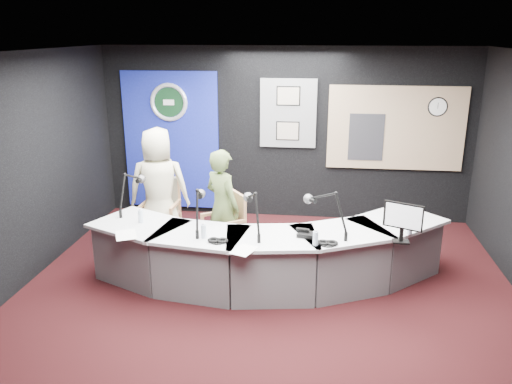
# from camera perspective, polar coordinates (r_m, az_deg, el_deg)

# --- Properties ---
(ground) EXTENTS (6.00, 6.00, 0.00)m
(ground) POSITION_cam_1_polar(r_m,az_deg,el_deg) (6.08, 0.96, -12.30)
(ground) COLOR black
(ground) RESTS_ON ground
(ceiling) EXTENTS (6.00, 6.00, 0.02)m
(ceiling) POSITION_cam_1_polar(r_m,az_deg,el_deg) (5.28, 1.12, 15.08)
(ceiling) COLOR silver
(ceiling) RESTS_ON ground
(wall_back) EXTENTS (6.00, 0.02, 2.80)m
(wall_back) POSITION_cam_1_polar(r_m,az_deg,el_deg) (8.42, 3.22, 6.40)
(wall_back) COLOR black
(wall_back) RESTS_ON ground
(wall_front) EXTENTS (6.00, 0.02, 2.80)m
(wall_front) POSITION_cam_1_polar(r_m,az_deg,el_deg) (2.83, -5.75, -17.72)
(wall_front) COLOR black
(wall_front) RESTS_ON ground
(wall_left) EXTENTS (0.02, 6.00, 2.80)m
(wall_left) POSITION_cam_1_polar(r_m,az_deg,el_deg) (6.54, -26.11, 1.32)
(wall_left) COLOR black
(wall_left) RESTS_ON ground
(broadcast_desk) EXTENTS (4.50, 1.90, 0.75)m
(broadcast_desk) POSITION_cam_1_polar(r_m,az_deg,el_deg) (6.40, 1.06, -6.92)
(broadcast_desk) COLOR #BABDBF
(broadcast_desk) RESTS_ON ground
(backdrop_panel) EXTENTS (1.60, 0.05, 2.30)m
(backdrop_panel) POSITION_cam_1_polar(r_m,az_deg,el_deg) (8.76, -9.38, 5.62)
(backdrop_panel) COLOR navy
(backdrop_panel) RESTS_ON wall_back
(agency_seal) EXTENTS (0.63, 0.07, 0.63)m
(agency_seal) POSITION_cam_1_polar(r_m,az_deg,el_deg) (8.61, -9.67, 9.79)
(agency_seal) COLOR silver
(agency_seal) RESTS_ON backdrop_panel
(seal_center) EXTENTS (0.48, 0.01, 0.48)m
(seal_center) POSITION_cam_1_polar(r_m,az_deg,el_deg) (8.61, -9.66, 9.80)
(seal_center) COLOR black
(seal_center) RESTS_ON backdrop_panel
(pinboard) EXTENTS (0.90, 0.04, 1.10)m
(pinboard) POSITION_cam_1_polar(r_m,az_deg,el_deg) (8.33, 3.59, 8.71)
(pinboard) COLOR slate
(pinboard) RESTS_ON wall_back
(framed_photo_upper) EXTENTS (0.34, 0.02, 0.27)m
(framed_photo_upper) POSITION_cam_1_polar(r_m,az_deg,el_deg) (8.26, 3.61, 10.59)
(framed_photo_upper) COLOR gray
(framed_photo_upper) RESTS_ON pinboard
(framed_photo_lower) EXTENTS (0.34, 0.02, 0.27)m
(framed_photo_lower) POSITION_cam_1_polar(r_m,az_deg,el_deg) (8.35, 3.54, 6.78)
(framed_photo_lower) COLOR gray
(framed_photo_lower) RESTS_ON pinboard
(booth_window_frame) EXTENTS (2.12, 0.06, 1.32)m
(booth_window_frame) POSITION_cam_1_polar(r_m,az_deg,el_deg) (8.43, 15.25, 6.86)
(booth_window_frame) COLOR #9F8263
(booth_window_frame) RESTS_ON wall_back
(booth_glow) EXTENTS (2.00, 0.02, 1.20)m
(booth_glow) POSITION_cam_1_polar(r_m,az_deg,el_deg) (8.42, 15.26, 6.85)
(booth_glow) COLOR #FFD4A1
(booth_glow) RESTS_ON booth_window_frame
(equipment_rack) EXTENTS (0.55, 0.02, 0.75)m
(equipment_rack) POSITION_cam_1_polar(r_m,az_deg,el_deg) (8.38, 12.14, 5.97)
(equipment_rack) COLOR black
(equipment_rack) RESTS_ON booth_window_frame
(wall_clock) EXTENTS (0.28, 0.01, 0.28)m
(wall_clock) POSITION_cam_1_polar(r_m,az_deg,el_deg) (8.46, 19.54, 8.91)
(wall_clock) COLOR white
(wall_clock) RESTS_ON booth_window_frame
(armchair_left) EXTENTS (0.57, 0.57, 0.97)m
(armchair_left) POSITION_cam_1_polar(r_m,az_deg,el_deg) (7.57, -10.58, -2.35)
(armchair_left) COLOR #AE7C4F
(armchair_left) RESTS_ON ground
(armchair_right) EXTENTS (0.66, 0.66, 0.85)m
(armchair_right) POSITION_cam_1_polar(r_m,az_deg,el_deg) (6.95, -3.70, -4.50)
(armchair_right) COLOR #AE7C4F
(armchair_right) RESTS_ON ground
(draped_jacket) EXTENTS (0.50, 0.12, 0.70)m
(draped_jacket) POSITION_cam_1_polar(r_m,az_deg,el_deg) (7.77, -10.30, -0.79)
(draped_jacket) COLOR slate
(draped_jacket) RESTS_ON armchair_left
(person_man) EXTENTS (0.94, 0.71, 1.75)m
(person_man) POSITION_cam_1_polar(r_m,az_deg,el_deg) (7.45, -10.75, 0.45)
(person_man) COLOR beige
(person_man) RESTS_ON ground
(person_woman) EXTENTS (0.68, 0.64, 1.57)m
(person_woman) POSITION_cam_1_polar(r_m,az_deg,el_deg) (6.82, -3.76, -1.68)
(person_woman) COLOR #4F6133
(person_woman) RESTS_ON ground
(computer_monitor) EXTENTS (0.36, 0.19, 0.26)m
(computer_monitor) POSITION_cam_1_polar(r_m,az_deg,el_deg) (5.90, 16.02, -2.55)
(computer_monitor) COLOR black
(computer_monitor) RESTS_ON broadcast_desk
(desk_phone) EXTENTS (0.21, 0.18, 0.05)m
(desk_phone) POSITION_cam_1_polar(r_m,az_deg,el_deg) (5.96, 5.56, -4.72)
(desk_phone) COLOR black
(desk_phone) RESTS_ON broadcast_desk
(headphones_near) EXTENTS (0.22, 0.22, 0.04)m
(headphones_near) POSITION_cam_1_polar(r_m,az_deg,el_deg) (5.78, 7.96, -5.62)
(headphones_near) COLOR black
(headphones_near) RESTS_ON broadcast_desk
(headphones_far) EXTENTS (0.20, 0.20, 0.03)m
(headphones_far) POSITION_cam_1_polar(r_m,az_deg,el_deg) (5.81, -4.27, -5.39)
(headphones_far) COLOR black
(headphones_far) RESTS_ON broadcast_desk
(paper_stack) EXTENTS (0.35, 0.39, 0.00)m
(paper_stack) POSITION_cam_1_polar(r_m,az_deg,el_deg) (6.18, -14.25, -4.64)
(paper_stack) COLOR white
(paper_stack) RESTS_ON broadcast_desk
(notepad) EXTENTS (0.30, 0.35, 0.00)m
(notepad) POSITION_cam_1_polar(r_m,az_deg,el_deg) (5.59, -1.35, -6.49)
(notepad) COLOR white
(notepad) RESTS_ON broadcast_desk
(boom_mic_a) EXTENTS (0.20, 0.73, 0.60)m
(boom_mic_a) POSITION_cam_1_polar(r_m,az_deg,el_deg) (6.91, -13.74, 0.41)
(boom_mic_a) COLOR black
(boom_mic_a) RESTS_ON broadcast_desk
(boom_mic_b) EXTENTS (0.21, 0.73, 0.60)m
(boom_mic_b) POSITION_cam_1_polar(r_m,az_deg,el_deg) (6.11, -6.38, -1.44)
(boom_mic_b) COLOR black
(boom_mic_b) RESTS_ON broadcast_desk
(boom_mic_c) EXTENTS (0.32, 0.71, 0.60)m
(boom_mic_c) POSITION_cam_1_polar(r_m,az_deg,el_deg) (5.95, -0.32, -1.84)
(boom_mic_c) COLOR black
(boom_mic_c) RESTS_ON broadcast_desk
(boom_mic_d) EXTENTS (0.56, 0.55, 0.60)m
(boom_mic_d) POSITION_cam_1_polar(r_m,az_deg,el_deg) (6.00, 7.87, -1.85)
(boom_mic_d) COLOR black
(boom_mic_d) RESTS_ON broadcast_desk
(water_bottles) EXTENTS (3.30, 0.52, 0.18)m
(water_bottles) POSITION_cam_1_polar(r_m,az_deg,el_deg) (5.95, 1.50, -4.01)
(water_bottles) COLOR silver
(water_bottles) RESTS_ON broadcast_desk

